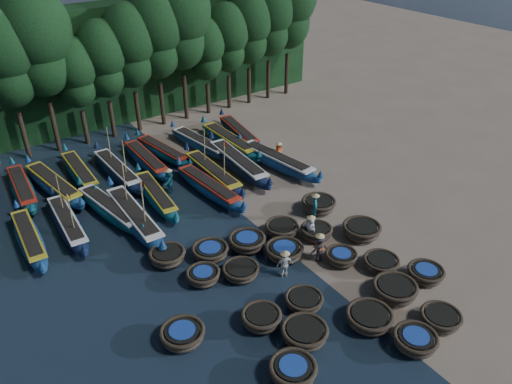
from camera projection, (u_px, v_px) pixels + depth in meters
ground at (279, 244)px, 29.26m from camera, size 120.00×120.00×0.00m
foliage_wall at (115, 64)px, 43.14m from camera, size 40.00×3.00×10.00m
coracle_3 at (415, 340)px, 22.42m from camera, size 2.05×2.05×0.74m
coracle_4 at (441, 318)px, 23.62m from camera, size 2.00×2.00×0.70m
coracle_5 at (293, 371)px, 20.95m from camera, size 2.44×2.44×0.82m
coracle_6 at (305, 333)px, 22.79m from camera, size 2.36×2.36×0.76m
coracle_7 at (369, 318)px, 23.59m from camera, size 2.48×2.48×0.77m
coracle_8 at (395, 290)px, 25.24m from camera, size 2.68×2.68×0.80m
coracle_9 at (426, 273)px, 26.37m from camera, size 1.97×1.97×0.72m
coracle_10 at (182, 334)px, 22.72m from camera, size 2.57×2.57×0.74m
coracle_11 at (261, 318)px, 23.55m from camera, size 2.34×2.34×0.79m
coracle_12 at (304, 301)px, 24.67m from camera, size 2.32×2.32×0.66m
coracle_13 at (341, 257)px, 27.62m from camera, size 1.98×1.98×0.67m
coracle_14 at (381, 263)px, 27.21m from camera, size 2.33×2.33×0.65m
coracle_15 at (203, 276)px, 26.22m from camera, size 1.87×1.87×0.72m
coracle_16 at (241, 271)px, 26.60m from camera, size 2.33×2.33×0.67m
coracle_17 at (284, 251)px, 27.95m from camera, size 2.44×2.44×0.79m
coracle_18 at (316, 232)px, 29.57m from camera, size 2.33×2.33×0.77m
coracle_19 at (362, 230)px, 29.66m from camera, size 2.33×2.33×0.83m
coracle_20 at (167, 256)px, 27.56m from camera, size 2.10×2.10×0.80m
coracle_21 at (210, 251)px, 27.96m from camera, size 2.21×2.21×0.75m
coracle_22 at (247, 242)px, 28.67m from camera, size 2.18×2.18×0.83m
coracle_23 at (282, 229)px, 29.86m from camera, size 2.07×2.07×0.76m
coracle_24 at (319, 205)px, 32.08m from camera, size 2.50×2.50×0.83m
long_boat_0 at (29, 238)px, 28.90m from camera, size 1.63×7.46×1.31m
long_boat_1 at (68, 223)px, 30.18m from camera, size 1.74×7.80×3.32m
long_boat_2 at (110, 209)px, 31.50m from camera, size 2.66×8.01×1.43m
long_boat_3 at (134, 217)px, 30.64m from camera, size 1.79×8.91×3.79m
long_boat_4 at (156, 195)px, 33.01m from camera, size 2.00×7.54×1.33m
long_boat_5 at (209, 187)px, 33.83m from camera, size 2.01×8.01×1.41m
long_boat_6 at (213, 173)px, 35.48m from camera, size 1.62×8.38×3.56m
long_boat_7 at (238, 163)px, 36.74m from camera, size 2.16×9.07×1.60m
long_boat_8 at (277, 161)px, 37.05m from camera, size 2.75×8.73×1.55m
long_boat_9 at (22, 188)px, 33.78m from camera, size 1.80×7.73×1.36m
long_boat_10 at (54, 185)px, 34.07m from camera, size 2.79×8.43×1.50m
long_boat_11 at (80, 172)px, 35.70m from camera, size 1.60×7.79×1.37m
long_boat_12 at (117, 170)px, 35.86m from camera, size 1.62×8.21×3.49m
long_boat_13 at (146, 160)px, 37.34m from camera, size 1.49×7.85×1.38m
long_boat_14 at (163, 151)px, 38.65m from camera, size 2.37×7.30×1.30m
long_boat_15 at (200, 143)px, 39.79m from camera, size 2.37×7.80×1.38m
long_boat_16 at (229, 141)px, 40.03m from camera, size 1.60×8.52×1.50m
long_boat_17 at (239, 132)px, 41.60m from camera, size 2.56×7.77×1.38m
fisherman_0 at (310, 227)px, 29.24m from camera, size 0.56×0.81×1.80m
fisherman_1 at (315, 206)px, 31.08m from camera, size 0.72×0.75×1.93m
fisherman_2 at (319, 247)px, 27.60m from camera, size 1.00×1.03×1.87m
fisherman_3 at (319, 247)px, 27.49m from camera, size 1.18×0.74×1.96m
fisherman_4 at (285, 263)px, 26.38m from camera, size 1.00×0.62×1.79m
fisherman_5 at (169, 181)px, 33.88m from camera, size 1.48×1.53×1.94m
fisherman_6 at (279, 152)px, 37.68m from camera, size 0.83×0.58×1.82m
tree_3 at (3, 55)px, 34.66m from camera, size 4.92×4.92×11.60m
tree_4 at (35, 41)px, 35.44m from camera, size 5.34×5.34×12.58m
tree_5 at (74, 72)px, 37.97m from camera, size 3.68×3.68×8.68m
tree_6 at (102, 58)px, 38.76m from camera, size 4.09×4.09×9.65m
tree_7 at (129, 45)px, 39.54m from camera, size 4.51×4.51×10.63m
tree_8 at (155, 32)px, 40.33m from camera, size 4.92×4.92×11.60m
tree_9 at (179, 20)px, 41.12m from camera, size 5.34×5.34×12.58m
tree_10 at (205, 49)px, 43.64m from camera, size 3.68×3.68×8.68m
tree_11 at (227, 37)px, 44.43m from camera, size 4.09×4.09×9.65m
tree_12 at (248, 26)px, 45.22m from camera, size 4.51×4.51×10.63m
tree_13 at (269, 15)px, 46.00m from camera, size 4.92×4.92×11.60m
tree_14 at (289, 5)px, 46.79m from camera, size 5.34×5.34×12.58m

